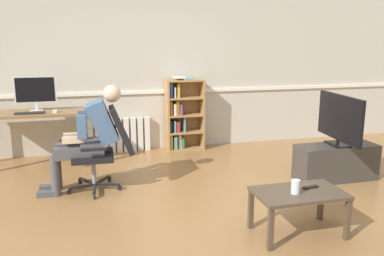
# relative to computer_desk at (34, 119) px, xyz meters

# --- Properties ---
(ground_plane) EXTENTS (18.00, 18.00, 0.00)m
(ground_plane) POSITION_rel_computer_desk_xyz_m (1.77, -2.15, -0.65)
(ground_plane) COLOR olive
(back_wall) EXTENTS (12.00, 0.13, 2.70)m
(back_wall) POSITION_rel_computer_desk_xyz_m (1.77, 0.50, 0.70)
(back_wall) COLOR beige
(back_wall) RESTS_ON ground_plane
(computer_desk) EXTENTS (1.36, 0.61, 0.76)m
(computer_desk) POSITION_rel_computer_desk_xyz_m (0.00, 0.00, 0.00)
(computer_desk) COLOR olive
(computer_desk) RESTS_ON ground_plane
(imac_monitor) EXTENTS (0.55, 0.14, 0.48)m
(imac_monitor) POSITION_rel_computer_desk_xyz_m (0.04, 0.08, 0.38)
(imac_monitor) COLOR silver
(imac_monitor) RESTS_ON computer_desk
(keyboard) EXTENTS (0.38, 0.12, 0.02)m
(keyboard) POSITION_rel_computer_desk_xyz_m (-0.02, -0.14, 0.12)
(keyboard) COLOR black
(keyboard) RESTS_ON computer_desk
(computer_mouse) EXTENTS (0.06, 0.10, 0.03)m
(computer_mouse) POSITION_rel_computer_desk_xyz_m (0.30, -0.12, 0.12)
(computer_mouse) COLOR white
(computer_mouse) RESTS_ON computer_desk
(bookshelf) EXTENTS (0.59, 0.29, 1.17)m
(bookshelf) POSITION_rel_computer_desk_xyz_m (2.17, 0.29, -0.10)
(bookshelf) COLOR #AD7F4C
(bookshelf) RESTS_ON ground_plane
(radiator) EXTENTS (0.96, 0.08, 0.54)m
(radiator) POSITION_rel_computer_desk_xyz_m (1.18, 0.39, -0.38)
(radiator) COLOR white
(radiator) RESTS_ON ground_plane
(office_chair) EXTENTS (0.79, 0.61, 0.98)m
(office_chair) POSITION_rel_computer_desk_xyz_m (0.92, -1.19, -0.13)
(office_chair) COLOR black
(office_chair) RESTS_ON ground_plane
(person_seated) EXTENTS (0.98, 0.40, 1.23)m
(person_seated) POSITION_rel_computer_desk_xyz_m (0.73, -1.19, 0.00)
(person_seated) COLOR #4C4C51
(person_seated) RESTS_ON ground_plane
(tv_stand) EXTENTS (1.02, 0.37, 0.45)m
(tv_stand) POSITION_rel_computer_desk_xyz_m (3.71, -1.59, -0.43)
(tv_stand) COLOR #3D3833
(tv_stand) RESTS_ON ground_plane
(tv_screen) EXTENTS (0.23, 0.97, 0.63)m
(tv_screen) POSITION_rel_computer_desk_xyz_m (3.71, -1.59, 0.13)
(tv_screen) COLOR black
(tv_screen) RESTS_ON tv_stand
(coffee_table) EXTENTS (0.79, 0.48, 0.41)m
(coffee_table) POSITION_rel_computer_desk_xyz_m (2.52, -2.78, -0.30)
(coffee_table) COLOR #4C3D2D
(coffee_table) RESTS_ON ground_plane
(drinking_glass) EXTENTS (0.08, 0.08, 0.12)m
(drinking_glass) POSITION_rel_computer_desk_xyz_m (2.46, -2.81, -0.18)
(drinking_glass) COLOR silver
(drinking_glass) RESTS_ON coffee_table
(spare_remote) EXTENTS (0.15, 0.06, 0.02)m
(spare_remote) POSITION_rel_computer_desk_xyz_m (2.66, -2.73, -0.24)
(spare_remote) COLOR black
(spare_remote) RESTS_ON coffee_table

